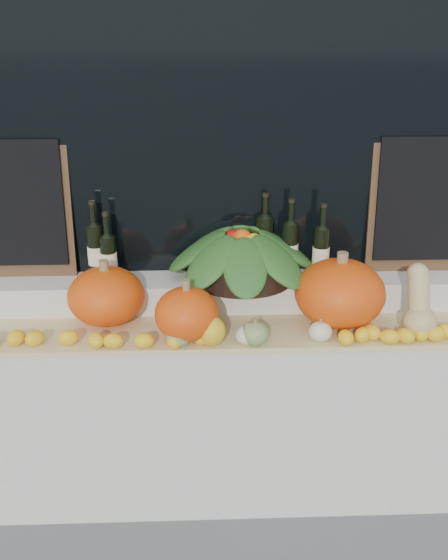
# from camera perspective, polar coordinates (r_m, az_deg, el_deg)

# --- Properties ---
(display_sill) EXTENTS (2.30, 0.55, 0.88)m
(display_sill) POSITION_cam_1_polar(r_m,az_deg,el_deg) (3.02, -0.05, -11.37)
(display_sill) COLOR silver
(display_sill) RESTS_ON ground
(rear_tier) EXTENTS (2.30, 0.25, 0.16)m
(rear_tier) POSITION_cam_1_polar(r_m,az_deg,el_deg) (2.89, -0.16, -1.16)
(rear_tier) COLOR silver
(rear_tier) RESTS_ON display_sill
(straw_bedding) EXTENTS (2.10, 0.32, 0.02)m
(straw_bedding) POSITION_cam_1_polar(r_m,az_deg,el_deg) (2.68, 0.04, -4.90)
(straw_bedding) COLOR tan
(straw_bedding) RESTS_ON display_sill
(pumpkin_left) EXTENTS (0.36, 0.36, 0.25)m
(pumpkin_left) POSITION_cam_1_polar(r_m,az_deg,el_deg) (2.74, -10.71, -1.45)
(pumpkin_left) COLOR #EB4E0C
(pumpkin_left) RESTS_ON straw_bedding
(pumpkin_right) EXTENTS (0.51, 0.51, 0.29)m
(pumpkin_right) POSITION_cam_1_polar(r_m,az_deg,el_deg) (2.72, 10.54, -1.18)
(pumpkin_right) COLOR #EB4E0C
(pumpkin_right) RESTS_ON straw_bedding
(pumpkin_center) EXTENTS (0.34, 0.34, 0.22)m
(pumpkin_center) POSITION_cam_1_polar(r_m,az_deg,el_deg) (2.57, -3.41, -3.13)
(pumpkin_center) COLOR #EB4E0C
(pumpkin_center) RESTS_ON straw_bedding
(butternut_squash) EXTENTS (0.14, 0.21, 0.29)m
(butternut_squash) POSITION_cam_1_polar(r_m,az_deg,el_deg) (2.73, 17.40, -2.29)
(butternut_squash) COLOR tan
(butternut_squash) RESTS_ON straw_bedding
(decorative_gourds) EXTENTS (0.68, 0.13, 0.15)m
(decorative_gourds) POSITION_cam_1_polar(r_m,az_deg,el_deg) (2.55, 1.04, -4.85)
(decorative_gourds) COLOR #29601C
(decorative_gourds) RESTS_ON straw_bedding
(lemon_heap) EXTENTS (2.20, 0.16, 0.06)m
(lemon_heap) POSITION_cam_1_polar(r_m,az_deg,el_deg) (2.56, 0.13, -5.19)
(lemon_heap) COLOR yellow
(lemon_heap) RESTS_ON straw_bedding
(produce_bowl) EXTENTS (0.72, 0.72, 0.24)m
(produce_bowl) POSITION_cam_1_polar(r_m,az_deg,el_deg) (2.81, 1.66, 2.39)
(produce_bowl) COLOR black
(produce_bowl) RESTS_ON rear_tier
(wine_bottle_far_left) EXTENTS (0.08, 0.08, 0.37)m
(wine_bottle_far_left) POSITION_cam_1_polar(r_m,az_deg,el_deg) (2.85, -11.62, 2.55)
(wine_bottle_far_left) COLOR black
(wine_bottle_far_left) RESTS_ON rear_tier
(wine_bottle_near_left) EXTENTS (0.08, 0.08, 0.32)m
(wine_bottle_near_left) POSITION_cam_1_polar(r_m,az_deg,el_deg) (2.83, -10.51, 2.00)
(wine_bottle_near_left) COLOR black
(wine_bottle_near_left) RESTS_ON rear_tier
(wine_bottle_tall) EXTENTS (0.08, 0.08, 0.38)m
(wine_bottle_tall) POSITION_cam_1_polar(r_m,az_deg,el_deg) (2.87, 3.70, 3.27)
(wine_bottle_tall) COLOR black
(wine_bottle_tall) RESTS_ON rear_tier
(wine_bottle_near_right) EXTENTS (0.08, 0.08, 0.37)m
(wine_bottle_near_right) POSITION_cam_1_polar(r_m,az_deg,el_deg) (2.84, 6.03, 2.83)
(wine_bottle_near_right) COLOR black
(wine_bottle_near_right) RESTS_ON rear_tier
(wine_bottle_far_right) EXTENTS (0.08, 0.08, 0.35)m
(wine_bottle_far_right) POSITION_cam_1_polar(r_m,az_deg,el_deg) (2.84, 8.84, 2.50)
(wine_bottle_far_right) COLOR black
(wine_bottle_far_right) RESTS_ON rear_tier
(chalkboard_left) EXTENTS (0.50, 0.08, 0.62)m
(chalkboard_left) POSITION_cam_1_polar(r_m,az_deg,el_deg) (2.93, -18.61, 6.35)
(chalkboard_left) COLOR #4C331E
(chalkboard_left) RESTS_ON rear_tier
(chalkboard_right) EXTENTS (0.50, 0.08, 0.62)m
(chalkboard_right) POSITION_cam_1_polar(r_m,az_deg,el_deg) (2.99, 17.84, 6.74)
(chalkboard_right) COLOR #4C331E
(chalkboard_right) RESTS_ON rear_tier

